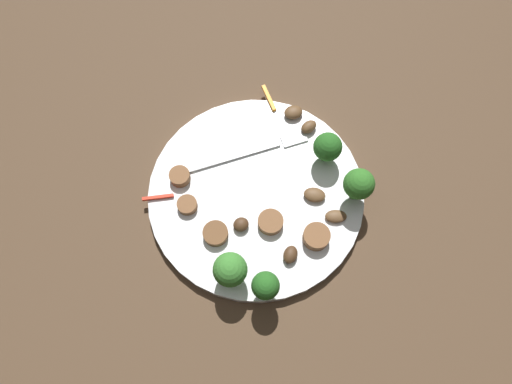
# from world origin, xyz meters

# --- Properties ---
(ground_plane) EXTENTS (1.40, 1.40, 0.00)m
(ground_plane) POSITION_xyz_m (0.00, 0.00, 0.00)
(ground_plane) COLOR #4C3826
(plate) EXTENTS (0.29, 0.29, 0.01)m
(plate) POSITION_xyz_m (0.00, 0.00, 0.01)
(plate) COLOR white
(plate) RESTS_ON ground_plane
(fork) EXTENTS (0.17, 0.07, 0.00)m
(fork) POSITION_xyz_m (0.03, 0.05, 0.02)
(fork) COLOR silver
(fork) RESTS_ON plate
(broccoli_floret_0) EXTENTS (0.04, 0.04, 0.05)m
(broccoli_floret_0) POSITION_xyz_m (-0.09, -0.07, 0.05)
(broccoli_floret_0) COLOR #408630
(broccoli_floret_0) RESTS_ON plate
(broccoli_floret_1) EXTENTS (0.03, 0.03, 0.05)m
(broccoli_floret_1) POSITION_xyz_m (-0.07, -0.11, 0.05)
(broccoli_floret_1) COLOR #296420
(broccoli_floret_1) RESTS_ON plate
(broccoli_floret_2) EXTENTS (0.04, 0.04, 0.05)m
(broccoli_floret_2) POSITION_xyz_m (0.11, -0.02, 0.05)
(broccoli_floret_2) COLOR #296420
(broccoli_floret_2) RESTS_ON plate
(broccoli_floret_3) EXTENTS (0.04, 0.04, 0.06)m
(broccoli_floret_3) POSITION_xyz_m (0.10, -0.08, 0.05)
(broccoli_floret_3) COLOR #347525
(broccoli_floret_3) RESTS_ON plate
(sausage_slice_0) EXTENTS (0.04, 0.04, 0.01)m
(sausage_slice_0) POSITION_xyz_m (-0.08, -0.02, 0.02)
(sausage_slice_0) COLOR brown
(sausage_slice_0) RESTS_ON plate
(sausage_slice_1) EXTENTS (0.05, 0.05, 0.02)m
(sausage_slice_1) POSITION_xyz_m (0.02, -0.10, 0.02)
(sausage_slice_1) COLOR brown
(sausage_slice_1) RESTS_ON plate
(sausage_slice_2) EXTENTS (0.03, 0.03, 0.01)m
(sausage_slice_2) POSITION_xyz_m (-0.08, 0.04, 0.02)
(sausage_slice_2) COLOR brown
(sausage_slice_2) RESTS_ON plate
(sausage_slice_3) EXTENTS (0.05, 0.05, 0.01)m
(sausage_slice_3) POSITION_xyz_m (-0.01, -0.05, 0.02)
(sausage_slice_3) COLOR brown
(sausage_slice_3) RESTS_ON plate
(sausage_slice_4) EXTENTS (0.04, 0.04, 0.01)m
(sausage_slice_4) POSITION_xyz_m (-0.07, 0.08, 0.02)
(sausage_slice_4) COLOR brown
(sausage_slice_4) RESTS_ON plate
(mushroom_0) EXTENTS (0.03, 0.03, 0.01)m
(mushroom_0) POSITION_xyz_m (-0.02, -0.10, 0.02)
(mushroom_0) COLOR #422B19
(mushroom_0) RESTS_ON plate
(mushroom_1) EXTENTS (0.02, 0.02, 0.01)m
(mushroom_1) POSITION_xyz_m (0.12, 0.03, 0.02)
(mushroom_1) COLOR brown
(mushroom_1) RESTS_ON plate
(mushroom_2) EXTENTS (0.03, 0.03, 0.01)m
(mushroom_2) POSITION_xyz_m (0.11, 0.06, 0.02)
(mushroom_2) COLOR brown
(mushroom_2) RESTS_ON plate
(mushroom_3) EXTENTS (0.03, 0.03, 0.01)m
(mushroom_3) POSITION_xyz_m (0.06, -0.05, 0.02)
(mushroom_3) COLOR brown
(mushroom_3) RESTS_ON plate
(mushroom_4) EXTENTS (0.03, 0.03, 0.01)m
(mushroom_4) POSITION_xyz_m (0.06, -0.09, 0.02)
(mushroom_4) COLOR brown
(mushroom_4) RESTS_ON plate
(mushroom_5) EXTENTS (0.02, 0.02, 0.01)m
(mushroom_5) POSITION_xyz_m (-0.04, -0.03, 0.02)
(mushroom_5) COLOR #422B19
(mushroom_5) RESTS_ON plate
(pepper_strip_0) EXTENTS (0.02, 0.04, 0.00)m
(pepper_strip_0) POSITION_xyz_m (0.10, 0.11, 0.02)
(pepper_strip_0) COLOR orange
(pepper_strip_0) RESTS_ON plate
(pepper_strip_1) EXTENTS (0.04, 0.02, 0.00)m
(pepper_strip_1) POSITION_xyz_m (-0.11, 0.07, 0.02)
(pepper_strip_1) COLOR red
(pepper_strip_1) RESTS_ON plate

